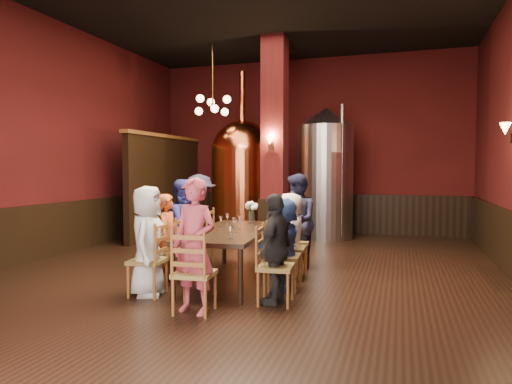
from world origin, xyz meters
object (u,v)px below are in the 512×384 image
(copper_kettle, at_px, (242,176))
(steel_vessel, at_px, (326,173))
(dining_table, at_px, (231,234))
(person_1, at_px, (168,239))
(person_2, at_px, (185,226))
(rose_vase, at_px, (251,209))
(person_0, at_px, (147,241))

(copper_kettle, relative_size, steel_vessel, 1.30)
(dining_table, relative_size, steel_vessel, 0.80)
(person_1, bearing_deg, copper_kettle, 1.14)
(dining_table, relative_size, person_2, 1.67)
(person_2, relative_size, steel_vessel, 0.48)
(person_2, bearing_deg, copper_kettle, 20.00)
(steel_vessel, bearing_deg, person_1, -106.99)
(person_2, bearing_deg, rose_vase, -40.58)
(dining_table, height_order, rose_vase, rose_vase)
(person_0, relative_size, rose_vase, 3.88)
(dining_table, relative_size, person_0, 1.73)
(steel_vessel, bearing_deg, dining_table, -98.66)
(person_0, height_order, copper_kettle, copper_kettle)
(person_2, height_order, rose_vase, person_2)
(person_1, distance_m, person_2, 0.67)
(person_0, distance_m, copper_kettle, 5.48)
(copper_kettle, distance_m, rose_vase, 3.72)
(person_1, xyz_separation_m, copper_kettle, (-0.52, 4.73, 0.82))
(person_0, relative_size, steel_vessel, 0.46)
(steel_vessel, bearing_deg, rose_vase, -100.40)
(person_1, bearing_deg, dining_table, -68.75)
(dining_table, xyz_separation_m, person_0, (-0.76, -1.07, 0.03))
(person_2, height_order, steel_vessel, steel_vessel)
(dining_table, distance_m, person_1, 0.91)
(person_0, bearing_deg, copper_kettle, -9.08)
(person_1, height_order, rose_vase, person_1)
(steel_vessel, xyz_separation_m, rose_vase, (-0.67, -3.63, -0.55))
(person_0, height_order, steel_vessel, steel_vessel)
(dining_table, bearing_deg, person_1, -158.78)
(person_0, distance_m, rose_vase, 2.14)
(copper_kettle, bearing_deg, steel_vessel, 5.63)
(person_2, height_order, copper_kettle, copper_kettle)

